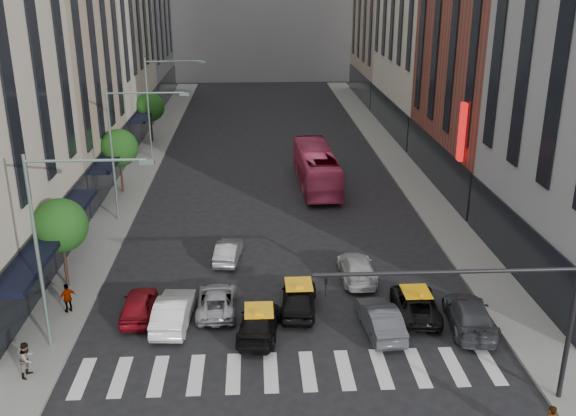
{
  "coord_description": "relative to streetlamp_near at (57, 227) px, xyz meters",
  "views": [
    {
      "loc": [
        -1.54,
        -21.96,
        16.11
      ],
      "look_at": [
        0.27,
        11.07,
        4.0
      ],
      "focal_mm": 40.0,
      "sensor_mm": 36.0,
      "label": 1
    }
  ],
  "objects": [
    {
      "name": "liberty_sign",
      "position": [
        22.64,
        16.0,
        0.1
      ],
      "size": [
        0.3,
        0.7,
        4.0
      ],
      "color": "red",
      "rests_on": "ground"
    },
    {
      "name": "taxi_center",
      "position": [
        10.61,
        2.78,
        -5.17
      ],
      "size": [
        2.2,
        4.49,
        1.48
      ],
      "primitive_type": "imported",
      "rotation": [
        0.0,
        0.0,
        3.03
      ],
      "color": "black",
      "rests_on": "ground"
    },
    {
      "name": "traffic_signal",
      "position": [
        17.74,
        -5.0,
        -1.43
      ],
      "size": [
        10.1,
        0.2,
        6.0
      ],
      "color": "black",
      "rests_on": "ground"
    },
    {
      "name": "pedestrian_far",
      "position": [
        -0.92,
        3.06,
        -4.99
      ],
      "size": [
        0.94,
        0.84,
        1.53
      ],
      "primitive_type": "imported",
      "rotation": [
        0.0,
        0.0,
        3.8
      ],
      "color": "gray",
      "rests_on": "sidewalk_left"
    },
    {
      "name": "rider",
      "position": [
        18.79,
        -7.79,
        -4.29
      ],
      "size": [
        0.67,
        0.54,
        1.61
      ],
      "primitive_type": "imported",
      "rotation": [
        0.0,
        0.0,
        3.44
      ],
      "color": "gray",
      "rests_on": "motorcycle"
    },
    {
      "name": "car_white_front",
      "position": [
        4.46,
        1.8,
        -5.17
      ],
      "size": [
        1.86,
        4.57,
        1.47
      ],
      "primitive_type": "imported",
      "rotation": [
        0.0,
        0.0,
        3.07
      ],
      "color": "silver",
      "rests_on": "ground"
    },
    {
      "name": "car_silver",
      "position": [
        6.46,
        3.0,
        -5.31
      ],
      "size": [
        2.05,
        4.29,
        1.18
      ],
      "primitive_type": "imported",
      "rotation": [
        0.0,
        0.0,
        3.16
      ],
      "color": "#A4A4A9",
      "rests_on": "ground"
    },
    {
      "name": "taxi_left",
      "position": [
        8.59,
        0.59,
        -5.26
      ],
      "size": [
        2.38,
        4.63,
        1.28
      ],
      "primitive_type": "imported",
      "rotation": [
        0.0,
        0.0,
        3.01
      ],
      "color": "black",
      "rests_on": "ground"
    },
    {
      "name": "tree_near",
      "position": [
        -1.76,
        6.0,
        -2.25
      ],
      "size": [
        2.88,
        2.88,
        4.95
      ],
      "color": "black",
      "rests_on": "sidewalk_left"
    },
    {
      "name": "car_grey_mid",
      "position": [
        14.34,
        0.53,
        -5.2
      ],
      "size": [
        1.85,
        4.39,
        1.41
      ],
      "primitive_type": "imported",
      "rotation": [
        0.0,
        0.0,
        3.23
      ],
      "color": "#3E4045",
      "rests_on": "ground"
    },
    {
      "name": "bus",
      "position": [
        13.45,
        23.05,
        -4.34
      ],
      "size": [
        2.95,
        11.33,
        3.13
      ],
      "primitive_type": "imported",
      "rotation": [
        0.0,
        0.0,
        3.17
      ],
      "color": "#CC3C68",
      "rests_on": "ground"
    },
    {
      "name": "sidewalk_left",
      "position": [
        -1.46,
        26.0,
        -5.83
      ],
      "size": [
        3.0,
        96.0,
        0.15
      ],
      "primitive_type": "cube",
      "color": "slate",
      "rests_on": "ground"
    },
    {
      "name": "ground",
      "position": [
        10.04,
        -4.0,
        -5.9
      ],
      "size": [
        160.0,
        160.0,
        0.0
      ],
      "primitive_type": "plane",
      "color": "black",
      "rests_on": "ground"
    },
    {
      "name": "car_row2_left",
      "position": [
        6.85,
        9.1,
        -5.3
      ],
      "size": [
        1.73,
        3.82,
        1.21
      ],
      "primitive_type": "imported",
      "rotation": [
        0.0,
        0.0,
        3.02
      ],
      "color": "#A6A6AC",
      "rests_on": "ground"
    },
    {
      "name": "sidewalk_right",
      "position": [
        21.54,
        26.0,
        -5.83
      ],
      "size": [
        3.0,
        96.0,
        0.15
      ],
      "primitive_type": "cube",
      "color": "slate",
      "rests_on": "ground"
    },
    {
      "name": "building_right_b",
      "position": [
        27.04,
        23.0,
        7.1
      ],
      "size": [
        8.0,
        18.0,
        26.0
      ],
      "primitive_type": "cube",
      "color": "brown",
      "rests_on": "ground"
    },
    {
      "name": "building_left_b",
      "position": [
        -6.96,
        24.0,
        6.1
      ],
      "size": [
        8.0,
        16.0,
        24.0
      ],
      "primitive_type": "cube",
      "color": "tan",
      "rests_on": "ground"
    },
    {
      "name": "tree_far",
      "position": [
        -1.76,
        38.0,
        -2.25
      ],
      "size": [
        2.88,
        2.88,
        4.95
      ],
      "color": "black",
      "rests_on": "sidewalk_left"
    },
    {
      "name": "pedestrian_near",
      "position": [
        -1.15,
        -2.39,
        -4.96
      ],
      "size": [
        0.75,
        0.88,
        1.58
      ],
      "primitive_type": "imported",
      "rotation": [
        0.0,
        0.0,
        1.36
      ],
      "color": "gray",
      "rests_on": "sidewalk_left"
    },
    {
      "name": "streetlamp_far",
      "position": [
        0.0,
        32.0,
        0.0
      ],
      "size": [
        5.38,
        0.25,
        9.0
      ],
      "color": "gray",
      "rests_on": "sidewalk_left"
    },
    {
      "name": "car_red",
      "position": [
        2.64,
        2.62,
        -5.24
      ],
      "size": [
        1.61,
        3.92,
        1.33
      ],
      "primitive_type": "imported",
      "rotation": [
        0.0,
        0.0,
        3.15
      ],
      "color": "maroon",
      "rests_on": "ground"
    },
    {
      "name": "taxi_right",
      "position": [
        16.4,
        2.06,
        -5.27
      ],
      "size": [
        2.49,
        4.75,
        1.28
      ],
      "primitive_type": "imported",
      "rotation": [
        0.0,
        0.0,
        3.06
      ],
      "color": "black",
      "rests_on": "ground"
    },
    {
      "name": "tree_mid",
      "position": [
        -1.76,
        22.0,
        -2.25
      ],
      "size": [
        2.88,
        2.88,
        4.95
      ],
      "color": "black",
      "rests_on": "sidewalk_left"
    },
    {
      "name": "car_grey_curb",
      "position": [
        18.69,
        0.66,
        -5.2
      ],
      "size": [
        2.53,
        5.06,
        1.41
      ],
      "primitive_type": "imported",
      "rotation": [
        0.0,
        0.0,
        3.02
      ],
      "color": "#3D3F44",
      "rests_on": "ground"
    },
    {
      "name": "streetlamp_mid",
      "position": [
        0.0,
        16.0,
        0.0
      ],
      "size": [
        5.38,
        0.25,
        9.0
      ],
      "color": "gray",
      "rests_on": "sidewalk_left"
    },
    {
      "name": "streetlamp_near",
      "position": [
        0.0,
        0.0,
        0.0
      ],
      "size": [
        5.38,
        0.25,
        9.0
      ],
      "color": "gray",
      "rests_on": "sidewalk_left"
    },
    {
      "name": "car_row2_right",
      "position": [
        14.12,
        6.26,
        -5.25
      ],
      "size": [
        1.84,
        4.51,
        1.31
      ],
      "primitive_type": "imported",
      "rotation": [
        0.0,
        0.0,
        3.14
      ],
      "color": "#B9B9B9",
      "rests_on": "ground"
    }
  ]
}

